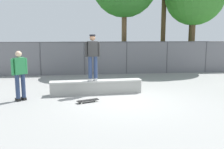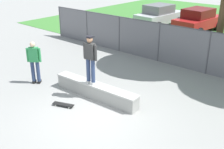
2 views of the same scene
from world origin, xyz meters
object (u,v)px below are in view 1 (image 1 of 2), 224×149
object	(u,v)px
skateboard	(88,100)
car_silver	(33,53)
car_black	(147,52)
concrete_ledge	(96,87)
bystander	(20,73)
skateboarder	(93,55)
car_blue	(111,52)
car_red	(69,53)

from	to	relation	value
skateboard	car_silver	xyz separation A→B (m)	(-4.30, 13.28, 0.77)
skateboard	car_black	distance (m)	14.56
concrete_ledge	car_black	distance (m)	13.23
concrete_ledge	bystander	xyz separation A→B (m)	(-2.81, -0.70, 0.73)
car_black	bystander	size ratio (longest dim) A/B	2.39
skateboarder	car_blue	world-z (taller)	skateboarder
car_red	bystander	xyz separation A→B (m)	(-1.20, -12.97, 0.17)
concrete_ledge	skateboarder	bearing A→B (deg)	-146.37
car_red	car_blue	size ratio (longest dim) A/B	1.00
car_silver	car_red	xyz separation A→B (m)	(3.08, 0.26, 0.00)
skateboard	car_blue	size ratio (longest dim) A/B	0.19
skateboarder	skateboard	size ratio (longest dim) A/B	2.25
concrete_ledge	bystander	world-z (taller)	bystander
concrete_ledge	car_black	world-z (taller)	car_black
skateboarder	car_red	bearing A→B (deg)	96.79
car_blue	bystander	size ratio (longest dim) A/B	2.39
car_blue	bystander	distance (m)	13.92
car_blue	car_black	bearing A→B (deg)	-4.30
skateboard	car_blue	xyz separation A→B (m)	(2.52, 13.58, 0.77)
concrete_ledge	bystander	size ratio (longest dim) A/B	2.05
skateboarder	car_red	xyz separation A→B (m)	(-1.47, 12.36, -0.75)
car_silver	car_blue	distance (m)	6.83
car_silver	car_blue	xyz separation A→B (m)	(6.82, 0.30, 0.00)
car_silver	car_blue	size ratio (longest dim) A/B	1.00
car_silver	car_blue	bearing A→B (deg)	2.52
skateboarder	car_silver	xyz separation A→B (m)	(-4.55, 12.10, -0.75)
skateboard	bystander	size ratio (longest dim) A/B	0.45
bystander	car_black	bearing A→B (deg)	57.19
concrete_ledge	car_blue	world-z (taller)	car_blue
car_blue	skateboarder	bearing A→B (deg)	-100.37
skateboarder	skateboard	world-z (taller)	skateboarder
car_blue	skateboard	bearing A→B (deg)	-100.51
car_red	bystander	distance (m)	13.03
skateboarder	bystander	world-z (taller)	skateboarder
car_silver	car_red	distance (m)	3.10
car_black	car_red	bearing A→B (deg)	178.29
car_red	car_blue	distance (m)	3.74
car_black	skateboard	bearing A→B (deg)	-113.53
concrete_ledge	skateboard	world-z (taller)	concrete_ledge
car_silver	car_black	size ratio (longest dim) A/B	1.00
skateboard	car_blue	distance (m)	13.83
car_red	bystander	size ratio (longest dim) A/B	2.39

